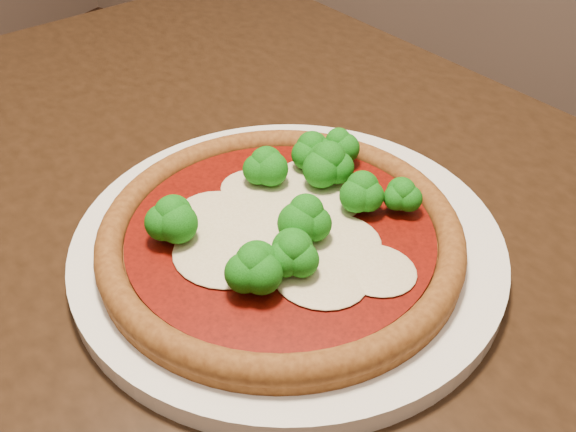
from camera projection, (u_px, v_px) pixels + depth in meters
The scene contains 3 objects.
dining_table at pixel (245, 316), 0.62m from camera, with size 1.33×1.18×0.75m.
plate at pixel (288, 245), 0.54m from camera, with size 0.36×0.36×0.02m, color white.
pizza at pixel (284, 227), 0.51m from camera, with size 0.29×0.29×0.06m.
Camera 1 is at (0.17, -0.10, 1.12)m, focal length 40.00 mm.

